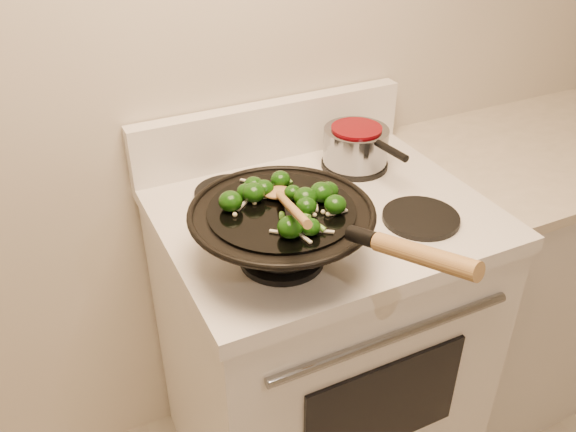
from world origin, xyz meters
name	(u,v)px	position (x,y,z in m)	size (l,w,h in m)	color
stove	(317,342)	(-0.02, 1.17, 0.47)	(0.78, 0.67, 1.08)	white
counter_unit	(523,266)	(0.77, 1.20, 0.46)	(0.81, 0.62, 0.91)	silver
wok	(283,231)	(-0.20, 1.02, 1.00)	(0.38, 0.62, 0.22)	black
stirfry	(287,199)	(-0.19, 1.03, 1.07)	(0.25, 0.28, 0.04)	#113908
wooden_spoon	(285,201)	(-0.21, 0.99, 1.08)	(0.11, 0.29, 0.11)	olive
saucepan	(356,145)	(0.16, 1.32, 0.98)	(0.17, 0.28, 0.10)	gray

